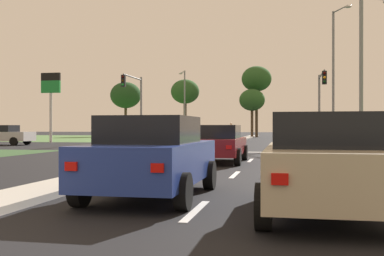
# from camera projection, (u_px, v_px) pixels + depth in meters

# --- Properties ---
(ground_plane) EXTENTS (200.00, 200.00, 0.00)m
(ground_plane) POSITION_uv_depth(u_px,v_px,m) (215.00, 147.00, 33.46)
(ground_plane) COLOR black
(grass_verge_far_left) EXTENTS (35.00, 35.00, 0.01)m
(grass_verge_far_left) POSITION_uv_depth(u_px,v_px,m) (53.00, 138.00, 62.51)
(grass_verge_far_left) COLOR #476B38
(grass_verge_far_left) RESTS_ON ground
(median_island_near) EXTENTS (1.20, 22.00, 0.14)m
(median_island_near) POSITION_uv_depth(u_px,v_px,m) (126.00, 169.00, 14.83)
(median_island_near) COLOR #ADA89E
(median_island_near) RESTS_ON ground
(median_island_far) EXTENTS (1.20, 36.00, 0.14)m
(median_island_far) POSITION_uv_depth(u_px,v_px,m) (245.00, 138.00, 57.97)
(median_island_far) COLOR gray
(median_island_far) RESTS_ON ground
(lane_dash_near) EXTENTS (0.14, 2.00, 0.01)m
(lane_dash_near) POSITION_uv_depth(u_px,v_px,m) (196.00, 211.00, 7.76)
(lane_dash_near) COLOR silver
(lane_dash_near) RESTS_ON ground
(lane_dash_second) EXTENTS (0.14, 2.00, 0.01)m
(lane_dash_second) POSITION_uv_depth(u_px,v_px,m) (235.00, 175.00, 13.64)
(lane_dash_second) COLOR silver
(lane_dash_second) RESTS_ON ground
(lane_dash_third) EXTENTS (0.14, 2.00, 0.01)m
(lane_dash_third) POSITION_uv_depth(u_px,v_px,m) (250.00, 160.00, 19.52)
(lane_dash_third) COLOR silver
(lane_dash_third) RESTS_ON ground
(edge_line_right) EXTENTS (0.14, 24.00, 0.01)m
(edge_line_right) POSITION_uv_depth(u_px,v_px,m) (349.00, 172.00, 14.46)
(edge_line_right) COLOR silver
(edge_line_right) RESTS_ON ground
(stop_bar_near) EXTENTS (6.40, 0.50, 0.01)m
(stop_bar_near) POSITION_uv_depth(u_px,v_px,m) (265.00, 152.00, 25.85)
(stop_bar_near) COLOR silver
(stop_bar_near) RESTS_ON ground
(crosswalk_bar_near) EXTENTS (0.70, 2.80, 0.01)m
(crosswalk_bar_near) POSITION_uv_depth(u_px,v_px,m) (103.00, 149.00, 29.62)
(crosswalk_bar_near) COLOR silver
(crosswalk_bar_near) RESTS_ON ground
(crosswalk_bar_second) EXTENTS (0.70, 2.80, 0.01)m
(crosswalk_bar_second) POSITION_uv_depth(u_px,v_px,m) (120.00, 149.00, 29.40)
(crosswalk_bar_second) COLOR silver
(crosswalk_bar_second) RESTS_ON ground
(crosswalk_bar_third) EXTENTS (0.70, 2.80, 0.01)m
(crosswalk_bar_third) POSITION_uv_depth(u_px,v_px,m) (138.00, 149.00, 29.17)
(crosswalk_bar_third) COLOR silver
(crosswalk_bar_third) RESTS_ON ground
(crosswalk_bar_fourth) EXTENTS (0.70, 2.80, 0.01)m
(crosswalk_bar_fourth) POSITION_uv_depth(u_px,v_px,m) (155.00, 150.00, 28.94)
(crosswalk_bar_fourth) COLOR silver
(crosswalk_bar_fourth) RESTS_ON ground
(crosswalk_bar_fifth) EXTENTS (0.70, 2.80, 0.01)m
(crosswalk_bar_fifth) POSITION_uv_depth(u_px,v_px,m) (174.00, 150.00, 28.72)
(crosswalk_bar_fifth) COLOR silver
(crosswalk_bar_fifth) RESTS_ON ground
(crosswalk_bar_sixth) EXTENTS (0.70, 2.80, 0.01)m
(crosswalk_bar_sixth) POSITION_uv_depth(u_px,v_px,m) (192.00, 150.00, 28.49)
(crosswalk_bar_sixth) COLOR silver
(crosswalk_bar_sixth) RESTS_ON ground
(crosswalk_bar_seventh) EXTENTS (0.70, 2.80, 0.01)m
(crosswalk_bar_seventh) POSITION_uv_depth(u_px,v_px,m) (211.00, 150.00, 28.26)
(crosswalk_bar_seventh) COLOR silver
(crosswalk_bar_seventh) RESTS_ON ground
(car_white_near) EXTENTS (1.98, 4.37, 1.51)m
(car_white_near) POSITION_uv_depth(u_px,v_px,m) (207.00, 134.00, 44.35)
(car_white_near) COLOR silver
(car_white_near) RESTS_ON ground
(car_maroon_second) EXTENTS (2.02, 4.61, 1.47)m
(car_maroon_second) POSITION_uv_depth(u_px,v_px,m) (218.00, 143.00, 18.45)
(car_maroon_second) COLOR maroon
(car_maroon_second) RESTS_ON ground
(car_silver_third) EXTENTS (4.48, 2.07, 1.55)m
(car_silver_third) POSITION_uv_depth(u_px,v_px,m) (4.00, 135.00, 36.60)
(car_silver_third) COLOR #B7B7BC
(car_silver_third) RESTS_ON ground
(car_blue_fourth) EXTENTS (2.05, 4.31, 1.60)m
(car_blue_fourth) POSITION_uv_depth(u_px,v_px,m) (152.00, 156.00, 9.26)
(car_blue_fourth) COLOR navy
(car_blue_fourth) RESTS_ON ground
(car_beige_fifth) EXTENTS (2.10, 4.15, 1.60)m
(car_beige_fifth) POSITION_uv_depth(u_px,v_px,m) (328.00, 164.00, 7.37)
(car_beige_fifth) COLOR #BCAD8E
(car_beige_fifth) RESTS_ON ground
(traffic_signal_far_left) EXTENTS (0.32, 4.95, 5.81)m
(traffic_signal_far_left) POSITION_uv_depth(u_px,v_px,m) (135.00, 96.00, 39.70)
(traffic_signal_far_left) COLOR gray
(traffic_signal_far_left) RESTS_ON ground
(traffic_signal_far_right) EXTENTS (0.32, 5.67, 5.67)m
(traffic_signal_far_right) POSITION_uv_depth(u_px,v_px,m) (321.00, 94.00, 36.39)
(traffic_signal_far_right) COLOR gray
(traffic_signal_far_right) RESTS_ON ground
(street_lamp_second) EXTENTS (1.84, 1.00, 8.13)m
(street_lamp_second) POSITION_uv_depth(u_px,v_px,m) (364.00, 65.00, 24.08)
(street_lamp_second) COLOR gray
(street_lamp_second) RESTS_ON ground
(street_lamp_third) EXTENTS (1.25, 2.37, 10.85)m
(street_lamp_third) POSITION_uv_depth(u_px,v_px,m) (334.00, 70.00, 38.15)
(street_lamp_third) COLOR gray
(street_lamp_third) RESTS_ON ground
(street_lamp_fourth) EXTENTS (1.30, 1.79, 9.14)m
(street_lamp_fourth) POSITION_uv_depth(u_px,v_px,m) (184.00, 100.00, 64.56)
(street_lamp_fourth) COLOR gray
(street_lamp_fourth) RESTS_ON ground
(pedestrian_at_median) EXTENTS (0.34, 0.34, 1.67)m
(pedestrian_at_median) POSITION_uv_depth(u_px,v_px,m) (231.00, 130.00, 45.38)
(pedestrian_at_median) COLOR #335184
(pedestrian_at_median) RESTS_ON median_island_far
(fuel_price_totem) EXTENTS (1.80, 0.24, 6.27)m
(fuel_price_totem) POSITION_uv_depth(u_px,v_px,m) (51.00, 92.00, 42.21)
(fuel_price_totem) COLOR silver
(fuel_price_totem) RESTS_ON ground
(treeline_near) EXTENTS (4.67, 4.67, 8.25)m
(treeline_near) POSITION_uv_depth(u_px,v_px,m) (126.00, 95.00, 71.51)
(treeline_near) COLOR #423323
(treeline_near) RESTS_ON ground
(treeline_second) EXTENTS (4.17, 4.17, 8.39)m
(treeline_second) POSITION_uv_depth(u_px,v_px,m) (185.00, 92.00, 68.84)
(treeline_second) COLOR #423323
(treeline_second) RESTS_ON ground
(treeline_third) EXTENTS (4.12, 4.12, 9.82)m
(treeline_third) POSITION_uv_depth(u_px,v_px,m) (257.00, 79.00, 64.88)
(treeline_third) COLOR #423323
(treeline_third) RESTS_ON ground
(treeline_fourth) EXTENTS (3.41, 3.41, 6.47)m
(treeline_fourth) POSITION_uv_depth(u_px,v_px,m) (252.00, 100.00, 62.54)
(treeline_fourth) COLOR #423323
(treeline_fourth) RESTS_ON ground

